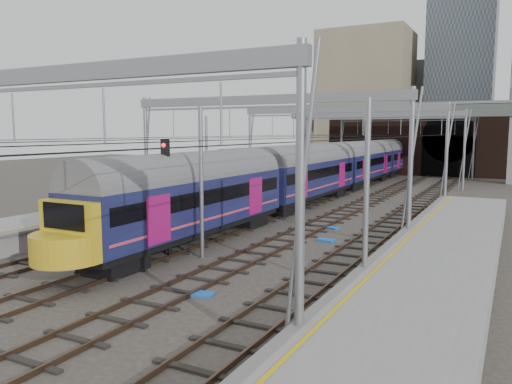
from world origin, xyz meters
The scene contains 15 objects.
ground centered at (0.00, 0.00, 0.00)m, with size 160.00×160.00×0.00m, color #38332D.
platform_left centered at (-10.18, 2.50, 0.55)m, with size 4.32×55.00×1.12m.
platform_right centered at (10.18, -1.50, 0.55)m, with size 4.32×47.00×1.12m.
tracks centered at (0.00, 15.00, 0.02)m, with size 14.40×80.00×0.22m.
overhead_line centered at (0.00, 21.49, 6.57)m, with size 16.80×80.00×8.00m.
retaining_wall centered at (1.40, 51.93, 4.33)m, with size 28.00×2.75×9.00m.
overbridge centered at (0.00, 46.00, 7.27)m, with size 28.00×3.00×9.25m.
city_skyline centered at (2.73, 70.48, 17.09)m, with size 37.50×27.50×60.00m.
train_main centered at (-2.00, 28.37, 2.50)m, with size 2.81×65.00×4.83m.
train_second centered at (-6.00, 36.08, 2.40)m, with size 2.65×45.99×4.61m.
signal_near_left centered at (-2.86, 1.72, 2.83)m, with size 0.34×0.45×4.42m.
signal_near_centre centered at (-1.63, 1.63, 3.42)m, with size 0.40×0.49×5.51m.
equip_cover_a centered at (3.01, -2.50, 0.05)m, with size 0.79×0.56×0.09m, color blue.
equip_cover_b centered at (3.15, 11.51, 0.04)m, with size 0.74×0.52×0.09m, color blue.
equip_cover_c centered at (3.95, 8.02, 0.06)m, with size 0.94×0.66×0.11m, color blue.
Camera 1 is at (12.73, -16.98, 5.86)m, focal length 35.00 mm.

